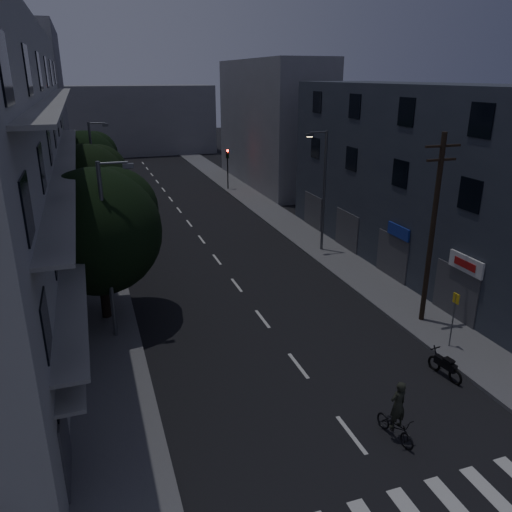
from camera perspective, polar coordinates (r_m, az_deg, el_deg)
ground at (r=37.59m, az=-6.41°, el=2.11°), size 160.00×160.00×0.00m
sidewalk_left at (r=36.81m, az=-17.87°, el=0.98°), size 3.00×90.00×0.15m
sidewalk_right at (r=39.75m, az=4.20°, el=3.29°), size 3.00×90.00×0.15m
lane_markings at (r=43.47m, az=-8.24°, el=4.50°), size 0.15×60.50×0.01m
building_right at (r=31.49m, az=20.08°, el=7.87°), size 6.19×28.00×11.00m
building_far_left at (r=58.28m, az=-24.07°, el=14.93°), size 6.00×20.00×16.00m
building_far_right at (r=55.76m, az=1.79°, el=14.88°), size 6.00×20.00×13.00m
building_far_end at (r=80.62m, az=-13.89°, el=14.83°), size 24.00×8.00×10.00m
tree_near at (r=24.50m, az=-17.57°, el=3.23°), size 6.00×6.00×7.40m
tree_mid at (r=36.27m, az=-18.62°, el=7.93°), size 5.69×5.69×7.00m
tree_far at (r=46.16m, az=-18.81°, el=10.25°), size 5.59×5.59×6.91m
traffic_signal_far_right at (r=52.72m, az=-3.27°, el=10.83°), size 0.28×0.37×4.10m
traffic_signal_far_left at (r=51.20m, az=-17.43°, el=9.69°), size 0.28×0.37×4.10m
street_lamp_left_near at (r=22.47m, az=-16.44°, el=1.38°), size 1.51×0.25×8.00m
street_lamp_right at (r=33.46m, az=7.63°, el=7.99°), size 1.51×0.25×8.00m
street_lamp_left_far at (r=41.04m, az=-17.91°, el=9.42°), size 1.51×0.25×8.00m
utility_pole at (r=24.37m, az=19.55°, el=3.12°), size 1.80×0.24×9.00m
bus_stop_sign at (r=23.30m, az=21.72°, el=-5.78°), size 0.06×0.35×2.52m
motorcycle at (r=21.85m, az=20.79°, el=-11.72°), size 0.52×1.76×1.13m
cyclist at (r=17.95m, az=15.73°, el=-17.55°), size 0.87×1.80×2.19m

